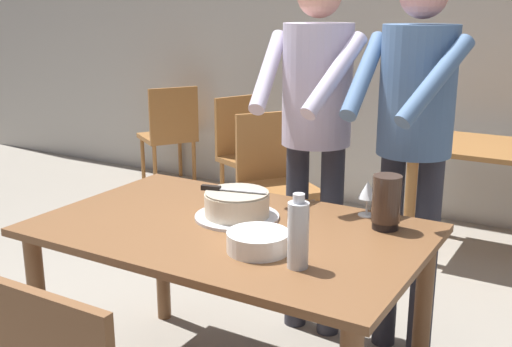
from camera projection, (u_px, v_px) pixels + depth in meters
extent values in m
cube|color=#BCB7AD|center=(433.00, 37.00, 4.52)|extent=(10.00, 0.12, 2.70)
cube|color=brown|center=(230.00, 230.00, 2.39)|extent=(1.48, 0.93, 0.03)
cylinder|color=brown|center=(39.00, 317.00, 2.49)|extent=(0.07, 0.07, 0.72)
cylinder|color=brown|center=(162.00, 253.00, 3.13)|extent=(0.07, 0.07, 0.72)
cylinder|color=brown|center=(422.00, 318.00, 2.48)|extent=(0.07, 0.07, 0.72)
cylinder|color=silver|center=(237.00, 217.00, 2.47)|extent=(0.34, 0.34, 0.01)
cylinder|color=beige|center=(237.00, 204.00, 2.46)|extent=(0.26, 0.26, 0.09)
cylinder|color=#A49984|center=(237.00, 193.00, 2.45)|extent=(0.25, 0.25, 0.01)
cube|color=silver|center=(242.00, 191.00, 2.44)|extent=(0.20, 0.07, 0.00)
cube|color=black|center=(211.00, 188.00, 2.48)|extent=(0.08, 0.04, 0.02)
cylinder|color=white|center=(258.00, 250.00, 2.14)|extent=(0.22, 0.22, 0.01)
cylinder|color=white|center=(258.00, 247.00, 2.14)|extent=(0.22, 0.22, 0.01)
cylinder|color=white|center=(258.00, 244.00, 2.14)|extent=(0.22, 0.22, 0.01)
cylinder|color=white|center=(258.00, 242.00, 2.13)|extent=(0.22, 0.22, 0.01)
cylinder|color=white|center=(258.00, 239.00, 2.13)|extent=(0.22, 0.22, 0.01)
cylinder|color=white|center=(258.00, 236.00, 2.13)|extent=(0.22, 0.22, 0.01)
cylinder|color=white|center=(258.00, 233.00, 2.13)|extent=(0.22, 0.22, 0.01)
cylinder|color=silver|center=(366.00, 215.00, 2.50)|extent=(0.07, 0.07, 0.00)
cylinder|color=silver|center=(367.00, 206.00, 2.50)|extent=(0.01, 0.01, 0.07)
cone|color=silver|center=(368.00, 190.00, 2.48)|extent=(0.08, 0.08, 0.07)
cylinder|color=silver|center=(298.00, 235.00, 1.98)|extent=(0.07, 0.07, 0.22)
cylinder|color=silver|center=(299.00, 198.00, 1.95)|extent=(0.04, 0.04, 0.03)
cylinder|color=black|center=(385.00, 225.00, 2.35)|extent=(0.10, 0.10, 0.03)
cylinder|color=#3F2D23|center=(387.00, 199.00, 2.33)|extent=(0.11, 0.11, 0.18)
cylinder|color=#2D2D38|center=(330.00, 242.00, 2.96)|extent=(0.11, 0.11, 0.95)
cylinder|color=#2D2D38|center=(296.00, 236.00, 3.05)|extent=(0.11, 0.11, 0.95)
cylinder|color=#B7ADC6|center=(317.00, 85.00, 2.81)|extent=(0.32, 0.32, 0.55)
cylinder|color=#B7ADC6|center=(335.00, 75.00, 2.56)|extent=(0.14, 0.42, 0.34)
cylinder|color=#B7ADC6|center=(268.00, 71.00, 2.71)|extent=(0.17, 0.42, 0.34)
cylinder|color=#2D2D38|center=(425.00, 260.00, 2.75)|extent=(0.11, 0.11, 0.95)
cylinder|color=#2D2D38|center=(388.00, 251.00, 2.86)|extent=(0.11, 0.11, 0.95)
cylinder|color=#4C6B93|center=(417.00, 91.00, 2.61)|extent=(0.32, 0.32, 0.55)
cylinder|color=#4C6B93|center=(435.00, 80.00, 2.36)|extent=(0.22, 0.41, 0.34)
cylinder|color=#4C6B93|center=(364.00, 75.00, 2.55)|extent=(0.09, 0.42, 0.34)
cube|color=#9E6633|center=(495.00, 148.00, 3.80)|extent=(1.00, 0.70, 0.03)
cylinder|color=#9E6633|center=(410.00, 206.00, 3.88)|extent=(0.07, 0.07, 0.71)
cylinder|color=#9E6633|center=(433.00, 185.00, 4.34)|extent=(0.07, 0.07, 0.71)
cube|color=#9E6633|center=(167.00, 137.00, 5.56)|extent=(0.61, 0.61, 0.04)
cylinder|color=#9E6633|center=(143.00, 159.00, 5.70)|extent=(0.04, 0.04, 0.41)
cylinder|color=#9E6633|center=(180.00, 155.00, 5.86)|extent=(0.04, 0.04, 0.41)
cylinder|color=#9E6633|center=(155.00, 168.00, 5.39)|extent=(0.04, 0.04, 0.41)
cylinder|color=#9E6633|center=(194.00, 163.00, 5.54)|extent=(0.04, 0.04, 0.41)
cube|color=#9E6633|center=(174.00, 114.00, 5.32)|extent=(0.26, 0.39, 0.45)
cube|color=#9E6633|center=(255.00, 160.00, 4.73)|extent=(0.58, 0.58, 0.04)
cylinder|color=#9E6633|center=(288.00, 189.00, 4.76)|extent=(0.04, 0.04, 0.41)
cylinder|color=#9E6633|center=(249.00, 198.00, 4.55)|extent=(0.04, 0.04, 0.41)
cylinder|color=#9E6633|center=(259.00, 179.00, 5.04)|extent=(0.04, 0.04, 0.41)
cylinder|color=#9E6633|center=(222.00, 187.00, 4.83)|extent=(0.04, 0.04, 0.41)
cube|color=#9E6633|center=(239.00, 125.00, 4.83)|extent=(0.20, 0.42, 0.45)
cube|color=#9E6633|center=(280.00, 189.00, 3.98)|extent=(0.62, 0.62, 0.04)
cylinder|color=#9E6633|center=(317.00, 227.00, 3.94)|extent=(0.04, 0.04, 0.41)
cylinder|color=#9E6633|center=(265.00, 235.00, 3.81)|extent=(0.04, 0.04, 0.41)
cylinder|color=#9E6633|center=(292.00, 211.00, 4.26)|extent=(0.04, 0.04, 0.41)
cylinder|color=#9E6633|center=(243.00, 217.00, 4.13)|extent=(0.04, 0.04, 0.41)
cube|color=#9E6633|center=(267.00, 146.00, 4.09)|extent=(0.29, 0.37, 0.45)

